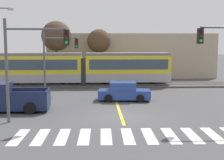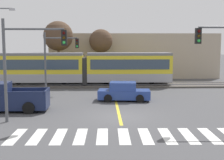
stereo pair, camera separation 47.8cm
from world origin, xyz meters
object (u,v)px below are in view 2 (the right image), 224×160
object	(u,v)px
pickup_truck	(7,99)
bare_tree_west	(58,36)
sedan_crossing	(124,92)
bare_tree_east	(101,41)
traffic_light_near_left	(26,56)
light_rail_tram	(85,67)
traffic_light_far_left	(57,54)

from	to	relation	value
pickup_truck	bare_tree_west	bearing A→B (deg)	85.01
sedan_crossing	bare_tree_east	size ratio (longest dim) A/B	0.68
sedan_crossing	traffic_light_near_left	distance (m)	9.70
sedan_crossing	pickup_truck	bearing A→B (deg)	-156.57
light_rail_tram	bare_tree_east	xyz separation A→B (m)	(1.69, 4.91, 2.80)
pickup_truck	traffic_light_far_left	size ratio (longest dim) A/B	0.96
sedan_crossing	pickup_truck	size ratio (longest dim) A/B	0.80
pickup_truck	bare_tree_west	size ratio (longest dim) A/B	0.75
pickup_truck	bare_tree_west	world-z (taller)	bare_tree_west
sedan_crossing	traffic_light_near_left	xyz separation A→B (m)	(-6.22, -6.69, 3.26)
sedan_crossing	traffic_light_near_left	size ratio (longest dim) A/B	0.71
traffic_light_far_left	bare_tree_east	size ratio (longest dim) A/B	0.89
pickup_truck	light_rail_tram	bearing A→B (deg)	68.67
bare_tree_east	traffic_light_near_left	bearing A→B (deg)	-102.04
traffic_light_far_left	bare_tree_east	world-z (taller)	bare_tree_east
bare_tree_east	traffic_light_far_left	bearing A→B (deg)	-113.66
traffic_light_near_left	bare_tree_west	world-z (taller)	bare_tree_west
bare_tree_west	bare_tree_east	bearing A→B (deg)	11.96
bare_tree_west	bare_tree_east	xyz separation A→B (m)	(5.06, 1.07, -0.59)
pickup_truck	traffic_light_near_left	bearing A→B (deg)	-54.92
traffic_light_far_left	bare_tree_east	bearing A→B (deg)	66.34
pickup_truck	traffic_light_near_left	xyz separation A→B (m)	(2.15, -3.07, 3.12)
sedan_crossing	bare_tree_east	xyz separation A→B (m)	(-1.91, 13.49, 4.15)
bare_tree_west	bare_tree_east	size ratio (longest dim) A/B	1.14
sedan_crossing	bare_tree_east	distance (m)	14.25
light_rail_tram	bare_tree_west	bearing A→B (deg)	131.26
light_rail_tram	sedan_crossing	bearing A→B (deg)	-67.25
pickup_truck	traffic_light_far_left	world-z (taller)	traffic_light_far_left
pickup_truck	bare_tree_west	distance (m)	16.75
light_rail_tram	traffic_light_far_left	bearing A→B (deg)	-118.53
pickup_truck	traffic_light_far_left	xyz separation A→B (m)	(2.39, 7.84, 2.84)
traffic_light_near_left	bare_tree_west	distance (m)	19.19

